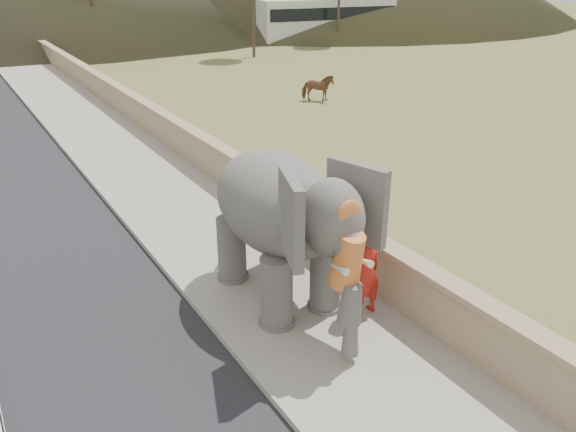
# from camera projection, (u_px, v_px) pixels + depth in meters

# --- Properties ---
(ground) EXTENTS (160.00, 160.00, 0.00)m
(ground) POSITION_uv_depth(u_px,v_px,m) (333.00, 350.00, 9.23)
(ground) COLOR olive
(ground) RESTS_ON ground
(walkway) EXTENTS (3.00, 120.00, 0.15)m
(walkway) POSITION_uv_depth(u_px,v_px,m) (138.00, 170.00, 16.92)
(walkway) COLOR #9E9687
(walkway) RESTS_ON ground
(parapet) EXTENTS (0.30, 120.00, 1.10)m
(parapet) POSITION_uv_depth(u_px,v_px,m) (188.00, 146.00, 17.52)
(parapet) COLOR tan
(parapet) RESTS_ON ground
(cow) EXTENTS (1.54, 1.31, 1.20)m
(cow) POSITION_uv_depth(u_px,v_px,m) (318.00, 88.00, 25.21)
(cow) COLOR brown
(cow) RESTS_ON ground
(distant_car) EXTENTS (4.56, 3.19, 1.44)m
(distant_car) POSITION_uv_depth(u_px,v_px,m) (258.00, 30.00, 44.75)
(distant_car) COLOR #B0B1B7
(distant_car) RESTS_ON ground
(bus_white) EXTENTS (11.26, 4.29, 3.10)m
(bus_white) POSITION_uv_depth(u_px,v_px,m) (327.00, 20.00, 44.23)
(bus_white) COLOR silver
(bus_white) RESTS_ON ground
(bus_orange) EXTENTS (11.12, 3.07, 3.10)m
(bus_orange) POSITION_uv_depth(u_px,v_px,m) (397.00, 13.00, 49.50)
(bus_orange) COLOR orange
(bus_orange) RESTS_ON ground
(elephant_and_man) EXTENTS (2.29, 3.98, 2.85)m
(elephant_and_man) POSITION_uv_depth(u_px,v_px,m) (278.00, 224.00, 9.97)
(elephant_and_man) COLOR #65615B
(elephant_and_man) RESTS_ON ground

